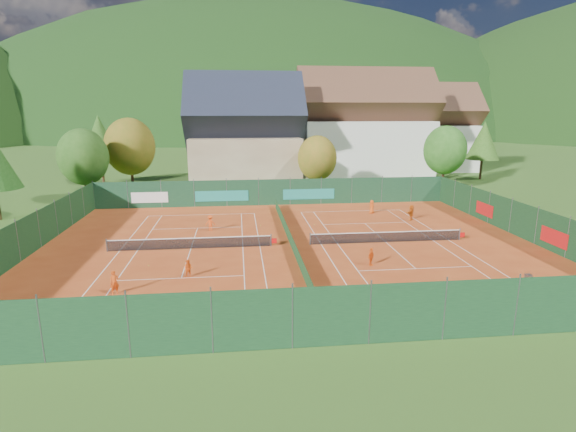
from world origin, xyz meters
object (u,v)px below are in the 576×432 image
at_px(ball_hopper, 528,277).
at_px(hotel_block_b, 427,133).
at_px(player_right_far_b, 411,213).
at_px(player_left_far, 210,223).
at_px(chalet, 245,139).
at_px(player_right_near, 371,257).
at_px(player_left_near, 114,283).
at_px(player_left_mid, 188,269).
at_px(player_right_far_a, 372,207).
at_px(hotel_block_a, 364,131).

bearing_deg(ball_hopper, hotel_block_b, 73.36).
bearing_deg(player_right_far_b, player_left_far, -38.42).
xyz_separation_m(ball_hopper, player_left_far, (-20.59, 15.41, 0.16)).
height_order(ball_hopper, player_left_far, player_left_far).
relative_size(player_left_far, player_right_far_b, 0.92).
bearing_deg(player_right_far_b, hotel_block_b, -158.47).
relative_size(chalet, player_right_near, 12.29).
xyz_separation_m(player_left_near, player_right_near, (16.70, 3.22, -0.08)).
bearing_deg(player_left_mid, player_right_near, 15.61).
bearing_deg(chalet, player_right_far_a, -56.48).
xyz_separation_m(player_left_mid, player_right_far_a, (17.43, 16.78, 0.12)).
xyz_separation_m(chalet, player_right_near, (8.08, -35.40, -5.97)).
distance_m(hotel_block_a, player_left_far, 38.71).
relative_size(hotel_block_a, ball_hopper, 27.00).
bearing_deg(player_left_far, player_left_mid, 88.64).
bearing_deg(player_left_far, ball_hopper, 145.70).
relative_size(chalet, player_left_near, 10.93).
height_order(chalet, ball_hopper, chalet).
relative_size(player_left_near, player_left_far, 1.03).
distance_m(ball_hopper, player_left_far, 25.73).
bearing_deg(player_right_near, player_right_far_a, 25.99).
distance_m(player_left_mid, player_right_far_b, 24.47).
distance_m(ball_hopper, player_right_far_b, 17.22).
xyz_separation_m(hotel_block_a, player_right_far_b, (-3.07, -28.82, -6.60)).
height_order(player_left_near, player_right_near, player_left_near).
distance_m(player_left_near, player_left_far, 14.84).
bearing_deg(player_right_far_a, player_left_far, -15.69).
bearing_deg(hotel_block_b, player_right_near, -116.77).
height_order(ball_hopper, player_left_mid, player_left_mid).
height_order(player_left_mid, player_right_far_b, player_right_far_b).
xyz_separation_m(chalet, player_left_mid, (-4.53, -36.26, -6.02)).
xyz_separation_m(hotel_block_a, ball_hopper, (-2.14, -46.02, -6.83)).
height_order(hotel_block_a, player_left_near, hotel_block_a).
xyz_separation_m(player_right_near, player_right_far_a, (4.82, 15.91, 0.06)).
relative_size(player_right_near, player_right_far_a, 0.91).
xyz_separation_m(hotel_block_b, player_right_far_b, (-17.07, -36.82, -5.84)).
xyz_separation_m(hotel_block_a, player_left_near, (-27.62, -44.62, -6.64)).
relative_size(chalet, player_right_far_b, 10.35).
relative_size(chalet, player_left_far, 11.26).
relative_size(hotel_block_b, ball_hopper, 21.60).
relative_size(player_left_near, player_right_near, 1.13).
bearing_deg(ball_hopper, player_left_far, 143.19).
bearing_deg(hotel_block_b, player_left_near, -128.34).
xyz_separation_m(player_left_near, player_left_mid, (4.09, 2.36, -0.14)).
xyz_separation_m(hotel_block_a, player_left_far, (-22.74, -30.61, -6.66)).
bearing_deg(chalet, player_left_mid, -97.12).
height_order(hotel_block_a, hotel_block_b, hotel_block_a).
xyz_separation_m(hotel_block_a, player_right_near, (-10.92, -41.40, -6.72)).
distance_m(chalet, hotel_block_b, 35.85).
height_order(player_right_near, player_right_far_b, player_right_far_b).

